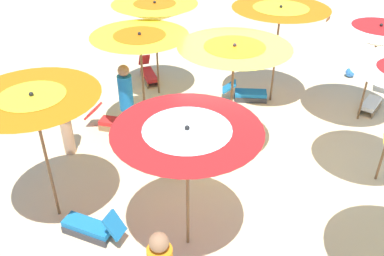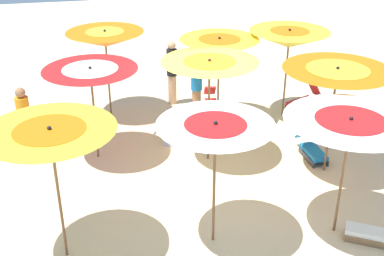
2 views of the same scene
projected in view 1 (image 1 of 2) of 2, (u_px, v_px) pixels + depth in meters
The scene contains 17 objects.
ground at pixel (242, 160), 8.76m from camera, with size 36.65×36.65×0.04m, color beige.
beach_umbrella_2 at pixel (379, 36), 8.99m from camera, with size 2.30×2.30×2.38m.
beach_umbrella_3 at pixel (187, 139), 5.73m from camera, with size 2.12×2.12×2.28m.
beach_umbrella_4 at pixel (234, 56), 7.72m from camera, with size 2.14×2.14×2.49m.
beach_umbrella_5 at pixel (280, 15), 9.70m from camera, with size 2.29×2.29×2.50m.
beach_umbrella_6 at pixel (34, 107), 6.21m from camera, with size 2.05×2.05×2.44m.
beach_umbrella_7 at pixel (140, 45), 8.54m from camera, with size 2.04×2.04×2.38m.
beach_umbrella_8 at pixel (155, 12), 10.07m from camera, with size 2.10×2.10×2.49m.
lounger_0 at pixel (149, 73), 11.83m from camera, with size 0.76×1.20×0.60m.
lounger_1 at pixel (192, 158), 8.43m from camera, with size 1.00×1.22×0.68m.
lounger_2 at pixel (92, 227), 6.86m from camera, with size 1.16×0.65×0.61m.
lounger_3 at pixel (247, 93), 10.84m from camera, with size 1.16×0.40×0.51m.
lounger_4 at pixel (373, 101), 10.43m from camera, with size 0.86×1.10×0.70m.
lounger_5 at pixel (116, 122), 9.63m from camera, with size 1.35×0.54×0.59m.
beachgoer_1 at pixel (127, 104), 8.72m from camera, with size 0.30×0.30×1.88m.
beachgoer_2 at pixel (63, 112), 8.42m from camera, with size 0.30×0.30×1.90m.
beach_ball at pixel (350, 72), 12.03m from camera, with size 0.27×0.27×0.27m, color #337FE5.
Camera 1 is at (-0.48, -7.07, 5.29)m, focal length 38.76 mm.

